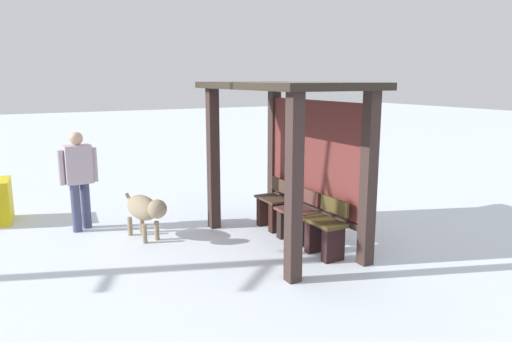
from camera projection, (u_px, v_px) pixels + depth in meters
name	position (u px, v px, depth m)	size (l,w,h in m)	color
ground_plane	(281.00, 243.00, 6.76)	(60.00, 60.00, 0.00)	white
bus_shelter	(293.00, 130.00, 6.53)	(2.69, 1.48, 2.28)	#352623
bench_left_inside	(273.00, 209.00, 7.41)	(0.59, 0.34, 0.77)	#443225
bench_center_inside	(297.00, 221.00, 6.83)	(0.59, 0.42, 0.75)	brown
bench_right_inside	(325.00, 233.00, 6.23)	(0.59, 0.34, 0.77)	#483C1C
person_walking	(79.00, 174.00, 7.22)	(0.29, 0.58, 1.54)	#B6A6B4
dog	(145.00, 209.00, 6.87)	(1.07, 0.48, 0.67)	gray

